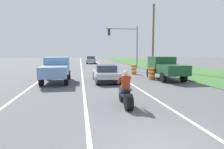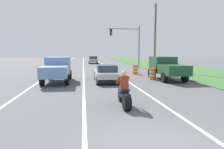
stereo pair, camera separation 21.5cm
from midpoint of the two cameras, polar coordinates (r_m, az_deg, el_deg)
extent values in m
cube|color=white|center=(24.81, -16.05, 0.54)|extent=(0.14, 120.00, 0.01)
cube|color=white|center=(24.84, 0.63, 0.80)|extent=(0.14, 120.00, 0.01)
cube|color=white|center=(24.56, -7.71, 0.68)|extent=(0.14, 120.00, 0.01)
cube|color=#3D6B33|center=(28.18, 21.43, 1.08)|extent=(10.00, 120.00, 0.06)
cylinder|color=black|center=(8.57, 4.87, -7.76)|extent=(0.28, 0.69, 0.69)
cylinder|color=black|center=(10.05, 2.90, -5.81)|extent=(0.12, 0.63, 0.63)
cube|color=black|center=(9.30, 3.75, -4.96)|extent=(0.28, 1.10, 0.36)
cylinder|color=#B2B2B7|center=(9.90, 3.00, -3.83)|extent=(0.08, 0.36, 0.73)
cylinder|color=#A5A5AA|center=(9.82, 3.03, -1.38)|extent=(0.70, 0.05, 0.05)
cube|color=#993319|center=(8.99, 4.07, -2.24)|extent=(0.36, 0.24, 0.60)
sphere|color=beige|center=(8.94, 4.10, 0.42)|extent=(0.22, 0.22, 0.22)
cylinder|color=#384C7A|center=(9.05, 2.90, -4.74)|extent=(0.14, 0.47, 0.32)
cylinder|color=#993319|center=(9.23, 2.35, -1.69)|extent=(0.10, 0.51, 0.40)
cylinder|color=#384C7A|center=(9.13, 5.12, -4.67)|extent=(0.14, 0.47, 0.32)
cylinder|color=#993319|center=(9.32, 5.02, -1.63)|extent=(0.10, 0.51, 0.40)
cube|color=#B7B7BC|center=(16.67, -1.22, -0.16)|extent=(1.80, 4.30, 0.64)
cube|color=#333D4C|center=(16.42, -1.15, 1.77)|extent=(1.56, 1.70, 0.52)
cube|color=black|center=(14.69, -0.28, -2.00)|extent=(1.76, 0.20, 0.28)
cylinder|color=black|center=(18.21, -4.32, -0.28)|extent=(0.24, 0.64, 0.64)
cylinder|color=black|center=(18.38, 0.67, -0.20)|extent=(0.24, 0.64, 0.64)
cylinder|color=black|center=(15.04, -3.53, -1.69)|extent=(0.24, 0.64, 0.64)
cylinder|color=black|center=(15.25, 2.48, -1.58)|extent=(0.24, 0.64, 0.64)
cube|color=#6B93C6|center=(17.69, -14.40, 2.46)|extent=(1.90, 2.10, 1.40)
cube|color=#333D4C|center=(18.02, -14.31, 3.76)|extent=(1.67, 0.29, 0.57)
cube|color=#6B93C6|center=(15.49, -15.28, 0.79)|extent=(1.90, 2.70, 0.80)
cylinder|color=black|center=(18.68, -16.70, -0.12)|extent=(0.28, 0.80, 0.80)
cylinder|color=black|center=(18.49, -11.37, -0.03)|extent=(0.28, 0.80, 0.80)
cylinder|color=black|center=(15.40, -18.57, -1.53)|extent=(0.28, 0.80, 0.80)
cylinder|color=black|center=(15.17, -12.10, -1.45)|extent=(0.28, 0.80, 0.80)
cube|color=#1E4C2D|center=(19.24, 14.25, 2.77)|extent=(1.90, 2.10, 1.40)
cube|color=#333D4C|center=(19.54, 13.90, 3.97)|extent=(1.67, 0.29, 0.57)
cube|color=#1E4C2D|center=(17.20, 17.05, 1.27)|extent=(1.90, 2.70, 0.80)
cylinder|color=black|center=(19.75, 10.97, 0.38)|extent=(0.28, 0.80, 0.80)
cylinder|color=black|center=(20.38, 15.60, 0.44)|extent=(0.28, 0.80, 0.80)
cylinder|color=black|center=(16.64, 14.71, -0.83)|extent=(0.28, 0.80, 0.80)
cylinder|color=black|center=(17.38, 20.01, -0.71)|extent=(0.28, 0.80, 0.80)
cylinder|color=gray|center=(29.66, 7.77, 7.45)|extent=(0.18, 0.18, 6.00)
cylinder|color=gray|center=(29.31, 3.55, 12.61)|extent=(4.45, 0.12, 0.12)
cube|color=black|center=(28.95, -0.08, 11.70)|extent=(0.32, 0.24, 0.90)
sphere|color=red|center=(28.84, -0.04, 12.28)|extent=(0.16, 0.16, 0.16)
sphere|color=orange|center=(28.81, -0.04, 11.73)|extent=(0.16, 0.16, 0.16)
sphere|color=green|center=(28.79, -0.04, 11.17)|extent=(0.16, 0.16, 0.16)
cylinder|color=brown|center=(27.08, 12.16, 10.04)|extent=(0.24, 0.24, 8.42)
cylinder|color=orange|center=(18.18, 11.62, 0.17)|extent=(0.56, 0.56, 1.00)
cylinder|color=white|center=(18.16, 11.64, 0.80)|extent=(0.58, 0.58, 0.10)
cylinder|color=white|center=(18.20, 11.61, -0.30)|extent=(0.58, 0.58, 0.10)
cylinder|color=orange|center=(22.17, 6.76, 1.36)|extent=(0.56, 0.56, 1.00)
cylinder|color=white|center=(22.15, 6.77, 1.88)|extent=(0.58, 0.58, 0.10)
cylinder|color=white|center=(22.18, 6.75, 0.98)|extent=(0.58, 0.58, 0.10)
cube|color=#99999E|center=(42.03, -5.15, 3.97)|extent=(1.76, 4.00, 0.70)
cube|color=#333D4C|center=(41.81, -5.15, 4.78)|extent=(1.56, 2.00, 0.50)
cylinder|color=black|center=(43.41, -6.30, 3.57)|extent=(0.20, 0.60, 0.60)
cylinder|color=black|center=(43.49, -4.19, 3.60)|extent=(0.20, 0.60, 0.60)
cylinder|color=black|center=(40.62, -6.18, 3.38)|extent=(0.20, 0.60, 0.60)
cylinder|color=black|center=(40.70, -3.92, 3.40)|extent=(0.20, 0.60, 0.60)
camera|label=1|loc=(0.11, -89.52, 0.05)|focal=32.76mm
camera|label=2|loc=(0.11, 90.48, -0.05)|focal=32.76mm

